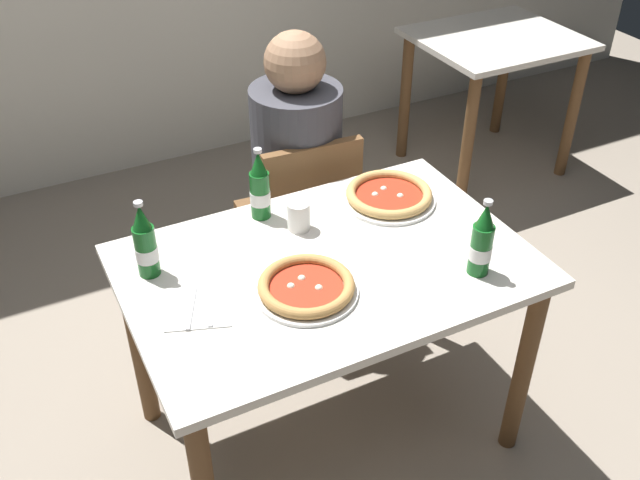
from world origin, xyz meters
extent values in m
plane|color=gray|center=(0.00, 0.00, 0.00)|extent=(8.00, 8.00, 0.00)
cube|color=silver|center=(0.00, 0.00, 0.73)|extent=(1.20, 0.80, 0.03)
cylinder|color=brown|center=(0.54, -0.34, 0.36)|extent=(0.06, 0.06, 0.72)
cylinder|color=brown|center=(-0.54, 0.34, 0.36)|extent=(0.06, 0.06, 0.72)
cylinder|color=brown|center=(0.54, 0.34, 0.36)|extent=(0.06, 0.06, 0.72)
cube|color=brown|center=(0.21, 0.68, 0.43)|extent=(0.43, 0.43, 0.04)
cube|color=brown|center=(0.20, 0.50, 0.65)|extent=(0.38, 0.06, 0.40)
cylinder|color=brown|center=(0.39, 0.84, 0.21)|extent=(0.04, 0.04, 0.41)
cylinder|color=brown|center=(0.05, 0.86, 0.21)|extent=(0.04, 0.04, 0.41)
cylinder|color=brown|center=(0.37, 0.50, 0.21)|extent=(0.04, 0.04, 0.41)
cylinder|color=brown|center=(0.03, 0.52, 0.21)|extent=(0.04, 0.04, 0.41)
cube|color=#2D3342|center=(0.21, 0.66, 0.23)|extent=(0.32, 0.28, 0.45)
cylinder|color=#3F3F47|center=(0.21, 0.66, 0.73)|extent=(0.34, 0.34, 0.55)
sphere|color=#9E7556|center=(0.21, 0.66, 1.10)|extent=(0.22, 0.22, 0.22)
cube|color=silver|center=(1.65, 1.30, 0.73)|extent=(0.80, 0.70, 0.03)
cylinder|color=brown|center=(1.31, 1.01, 0.36)|extent=(0.06, 0.06, 0.72)
cylinder|color=brown|center=(1.99, 1.01, 0.36)|extent=(0.06, 0.06, 0.72)
cylinder|color=brown|center=(1.31, 1.59, 0.36)|extent=(0.06, 0.06, 0.72)
cylinder|color=brown|center=(1.99, 1.59, 0.36)|extent=(0.06, 0.06, 0.72)
cylinder|color=white|center=(-0.12, -0.10, 0.76)|extent=(0.30, 0.30, 0.01)
cylinder|color=#AD2D19|center=(-0.12, -0.10, 0.77)|extent=(0.21, 0.21, 0.01)
torus|color=#B78447|center=(-0.12, -0.10, 0.78)|extent=(0.27, 0.27, 0.03)
sphere|color=silver|center=(-0.15, -0.07, 0.77)|extent=(0.02, 0.02, 0.02)
sphere|color=silver|center=(-0.09, -0.12, 0.77)|extent=(0.02, 0.02, 0.02)
sphere|color=silver|center=(-0.11, -0.06, 0.77)|extent=(0.02, 0.02, 0.02)
cylinder|color=white|center=(0.34, 0.21, 0.76)|extent=(0.31, 0.31, 0.01)
cylinder|color=#AD2D19|center=(0.34, 0.21, 0.77)|extent=(0.23, 0.23, 0.01)
torus|color=tan|center=(0.34, 0.21, 0.78)|extent=(0.29, 0.29, 0.03)
sphere|color=silver|center=(0.30, 0.24, 0.77)|extent=(0.02, 0.02, 0.02)
sphere|color=silver|center=(0.37, 0.19, 0.77)|extent=(0.02, 0.02, 0.02)
sphere|color=silver|center=(0.35, 0.25, 0.77)|extent=(0.02, 0.02, 0.02)
cylinder|color=#14591E|center=(-0.08, 0.32, 0.83)|extent=(0.06, 0.06, 0.16)
cone|color=#14591E|center=(-0.08, 0.32, 0.95)|extent=(0.05, 0.05, 0.07)
cylinder|color=#B7B7BC|center=(-0.08, 0.32, 0.99)|extent=(0.03, 0.03, 0.01)
cylinder|color=white|center=(-0.08, 0.32, 0.82)|extent=(0.07, 0.07, 0.04)
cylinder|color=#14591E|center=(0.37, -0.24, 0.83)|extent=(0.06, 0.06, 0.16)
cone|color=#14591E|center=(0.37, -0.24, 0.95)|extent=(0.05, 0.05, 0.07)
cylinder|color=#B7B7BC|center=(0.37, -0.24, 0.99)|extent=(0.03, 0.03, 0.01)
cylinder|color=white|center=(0.37, -0.24, 0.82)|extent=(0.07, 0.07, 0.04)
cylinder|color=#14591E|center=(-0.49, 0.19, 0.83)|extent=(0.06, 0.06, 0.16)
cone|color=#14591E|center=(-0.49, 0.19, 0.95)|extent=(0.05, 0.05, 0.07)
cylinder|color=#B7B7BC|center=(-0.49, 0.19, 0.99)|extent=(0.03, 0.03, 0.01)
cylinder|color=white|center=(-0.49, 0.19, 0.82)|extent=(0.07, 0.07, 0.04)
cube|color=white|center=(-0.41, -0.02, 0.75)|extent=(0.23, 0.23, 0.00)
cube|color=silver|center=(-0.39, -0.02, 0.76)|extent=(0.05, 0.19, 0.00)
cube|color=silver|center=(-0.43, -0.02, 0.76)|extent=(0.08, 0.16, 0.00)
cylinder|color=white|center=(0.00, 0.20, 0.80)|extent=(0.07, 0.07, 0.09)
camera|label=1|loc=(-0.79, -1.51, 2.06)|focal=40.52mm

